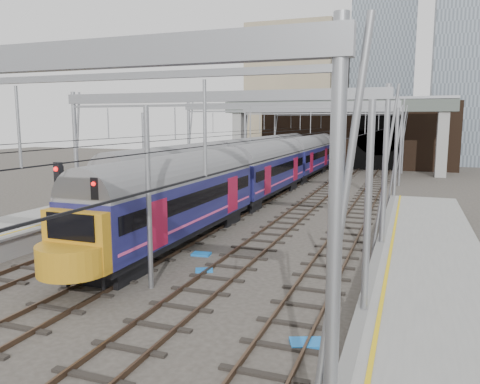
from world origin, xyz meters
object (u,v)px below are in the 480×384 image
at_px(train_main, 290,161).
at_px(signal_near_centre, 99,220).
at_px(train_second, 250,161).
at_px(signal_near_left, 63,210).

bearing_deg(train_main, signal_near_centre, -88.78).
relative_size(train_second, signal_near_left, 9.84).
distance_m(train_main, signal_near_centre, 31.28).
bearing_deg(train_second, train_main, 11.11).
bearing_deg(signal_near_centre, train_second, 92.44).
bearing_deg(signal_near_centre, signal_near_left, 168.64).
xyz_separation_m(train_main, signal_near_centre, (0.67, -31.27, 0.36)).
height_order(signal_near_left, signal_near_centre, signal_near_left).
bearing_deg(signal_near_left, signal_near_centre, 9.85).
height_order(train_second, signal_near_centre, train_second).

